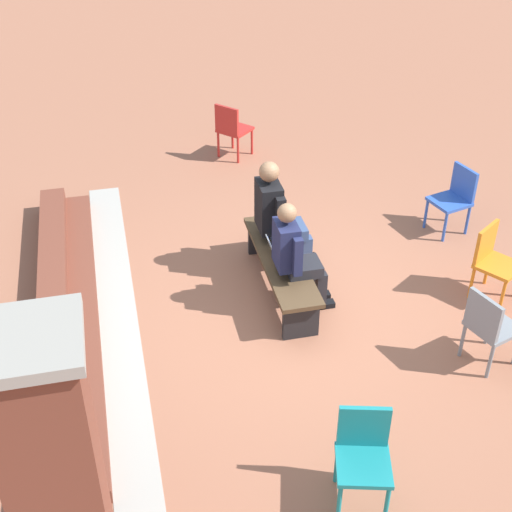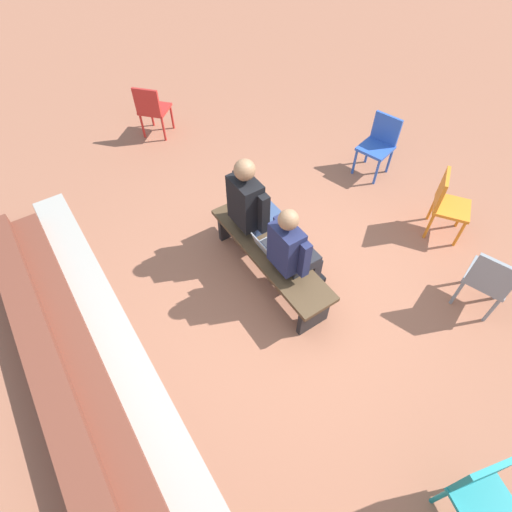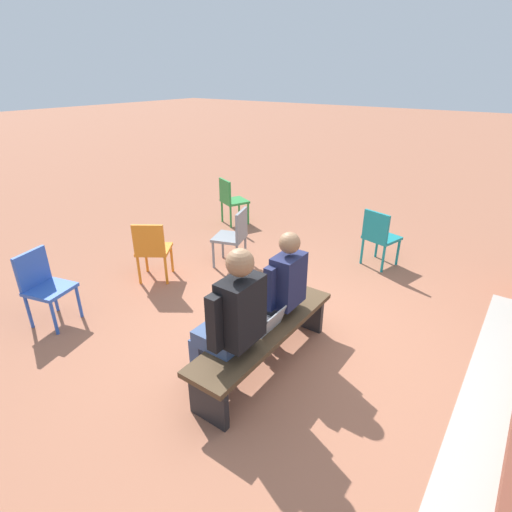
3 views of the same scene
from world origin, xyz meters
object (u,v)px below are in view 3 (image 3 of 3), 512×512
object	(u,v)px
person_adult	(230,319)
laptop	(266,323)
person_student	(279,288)
plastic_chair_mid_courtyard	(231,199)
plastic_chair_near_bench_left	(379,235)
plastic_chair_foreground	(234,234)
bench	(265,336)
plastic_chair_near_bench_right	(43,283)
plastic_chair_by_pillar	(152,248)

from	to	relation	value
person_adult	laptop	distance (m)	0.48
person_student	plastic_chair_mid_courtyard	distance (m)	3.74
plastic_chair_near_bench_left	plastic_chair_foreground	size ratio (longest dim) A/B	1.00
bench	plastic_chair_near_bench_left	bearing A→B (deg)	178.53
plastic_chair_near_bench_left	person_adult	bearing A→B (deg)	-2.55
person_student	plastic_chair_near_bench_left	world-z (taller)	person_student
laptop	plastic_chair_near_bench_left	world-z (taller)	plastic_chair_near_bench_left
plastic_chair_foreground	plastic_chair_mid_courtyard	size ratio (longest dim) A/B	1.00
person_adult	plastic_chair_near_bench_right	size ratio (longest dim) A/B	1.66
bench	laptop	distance (m)	0.15
plastic_chair_near_bench_left	plastic_chair_foreground	bearing A→B (deg)	-55.22
person_student	person_adult	world-z (taller)	person_adult
plastic_chair_near_bench_right	plastic_chair_mid_courtyard	size ratio (longest dim) A/B	1.00
laptop	plastic_chair_foreground	size ratio (longest dim) A/B	0.38
plastic_chair_near_bench_left	plastic_chair_near_bench_right	size ratio (longest dim) A/B	1.00
plastic_chair_foreground	person_adult	bearing A→B (deg)	37.86
laptop	plastic_chair_mid_courtyard	world-z (taller)	plastic_chair_mid_courtyard
bench	plastic_chair_near_bench_right	distance (m)	2.54
plastic_chair_near_bench_left	plastic_chair_foreground	distance (m)	2.05
person_adult	plastic_chair_by_pillar	bearing A→B (deg)	-114.91
plastic_chair_foreground	plastic_chair_near_bench_right	xyz separation A→B (m)	(2.35, -0.80, 0.00)
bench	plastic_chair_mid_courtyard	world-z (taller)	plastic_chair_mid_courtyard
plastic_chair_near_bench_left	plastic_chair_mid_courtyard	bearing A→B (deg)	-93.25
bench	person_adult	bearing A→B (deg)	-9.69
bench	plastic_chair_near_bench_right	bearing A→B (deg)	-72.32
plastic_chair_near_bench_left	plastic_chair_near_bench_right	xyz separation A→B (m)	(3.52, -2.48, 0.00)
bench	laptop	bearing A→B (deg)	57.86
bench	plastic_chair_near_bench_left	distance (m)	2.75
plastic_chair_mid_courtyard	person_adult	bearing A→B (deg)	38.91
plastic_chair_near_bench_right	plastic_chair_mid_courtyard	xyz separation A→B (m)	(-3.68, -0.34, 0.00)
bench	plastic_chair_by_pillar	size ratio (longest dim) A/B	2.14
person_student	plastic_chair_foreground	size ratio (longest dim) A/B	1.54
plastic_chair_by_pillar	plastic_chair_mid_courtyard	world-z (taller)	same
bench	plastic_chair_mid_courtyard	xyz separation A→B (m)	(-2.91, -2.75, 0.13)
bench	plastic_chair_by_pillar	world-z (taller)	plastic_chair_by_pillar
laptop	plastic_chair_mid_courtyard	bearing A→B (deg)	-136.54
bench	person_student	xyz separation A→B (m)	(-0.31, -0.06, 0.34)
person_student	plastic_chair_near_bench_right	world-z (taller)	person_student
bench	plastic_chair_foreground	distance (m)	2.26
person_adult	person_student	bearing A→B (deg)	179.53
person_adult	plastic_chair_mid_courtyard	world-z (taller)	person_adult
plastic_chair_foreground	plastic_chair_mid_courtyard	bearing A→B (deg)	-139.56
plastic_chair_near_bench_left	plastic_chair_mid_courtyard	size ratio (longest dim) A/B	1.00
person_adult	plastic_chair_near_bench_left	world-z (taller)	person_adult
plastic_chair_by_pillar	plastic_chair_foreground	world-z (taller)	same
plastic_chair_foreground	bench	bearing A→B (deg)	45.71
laptop	plastic_chair_near_bench_right	bearing A→B (deg)	-72.56
plastic_chair_mid_courtyard	person_student	bearing A→B (deg)	45.99
laptop	plastic_chair_foreground	world-z (taller)	plastic_chair_foreground
bench	person_student	bearing A→B (deg)	-168.39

